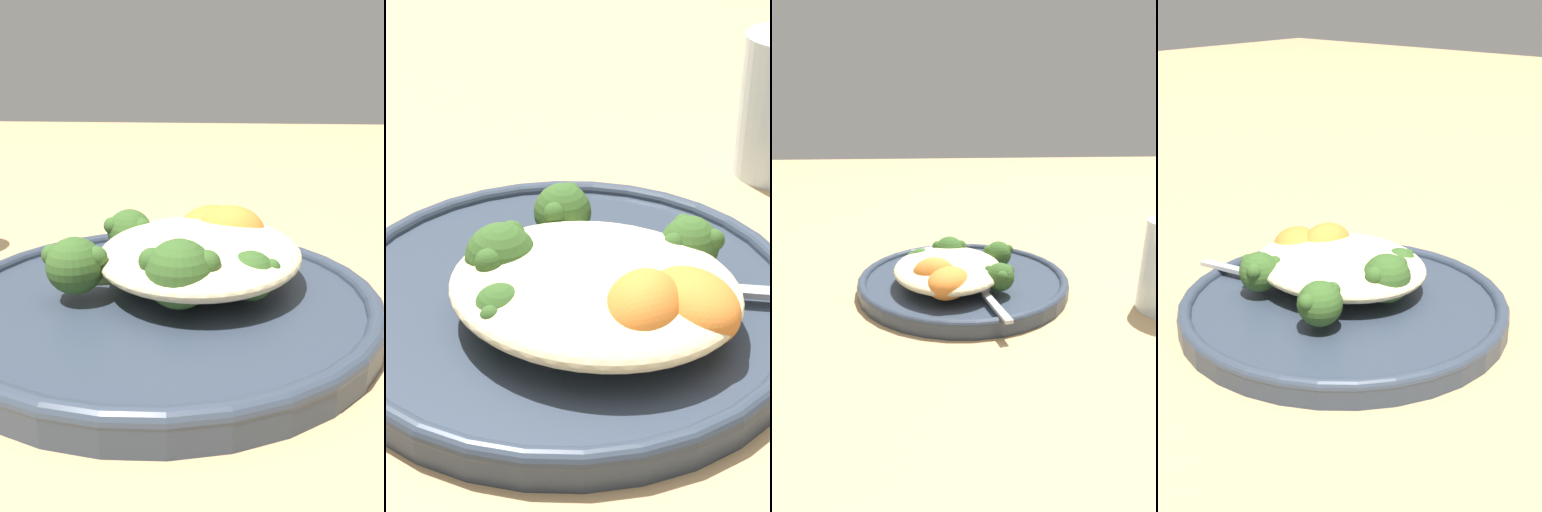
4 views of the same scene
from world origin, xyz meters
TOP-DOWN VIEW (x-y plane):
  - ground_plane at (0.00, 0.00)m, footprint 4.00×4.00m
  - plate at (0.02, 0.00)m, footprint 0.28×0.28m
  - quinoa_mound at (-0.01, 0.02)m, footprint 0.16×0.14m
  - broccoli_stalk_0 at (-0.04, -0.03)m, footprint 0.06×0.08m
  - broccoli_stalk_1 at (0.03, -0.04)m, footprint 0.09×0.10m
  - broccoli_stalk_2 at (0.04, 0.02)m, footprint 0.11×0.05m
  - broccoli_stalk_3 at (0.02, 0.04)m, footprint 0.10×0.09m
  - sweet_potato_chunk_0 at (-0.06, 0.02)m, footprint 0.08×0.07m
  - sweet_potato_chunk_1 at (-0.04, 0.04)m, footprint 0.04×0.05m
  - spoon at (-0.06, -0.02)m, footprint 0.11×0.04m

SIDE VIEW (x-z plane):
  - ground_plane at x=0.00m, z-range 0.00..0.00m
  - plate at x=0.02m, z-range 0.00..0.02m
  - spoon at x=-0.06m, z-range 0.02..0.03m
  - broccoli_stalk_3 at x=0.02m, z-range 0.02..0.05m
  - broccoli_stalk_0 at x=-0.04m, z-range 0.02..0.06m
  - broccoli_stalk_1 at x=0.03m, z-range 0.02..0.06m
  - quinoa_mound at x=-0.01m, z-range 0.02..0.05m
  - sweet_potato_chunk_0 at x=-0.06m, z-range 0.02..0.06m
  - broccoli_stalk_2 at x=0.04m, z-range 0.02..0.06m
  - sweet_potato_chunk_1 at x=-0.04m, z-range 0.02..0.06m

